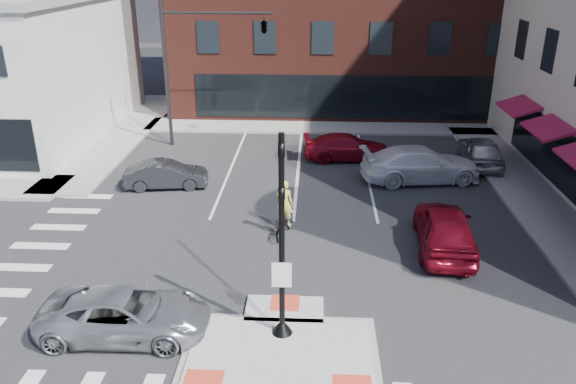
# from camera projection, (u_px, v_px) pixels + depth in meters

# --- Properties ---
(ground) EXTENTS (120.00, 120.00, 0.00)m
(ground) POSITION_uv_depth(u_px,v_px,m) (281.00, 344.00, 15.86)
(ground) COLOR #28282B
(ground) RESTS_ON ground
(refuge_island) EXTENTS (5.40, 4.65, 0.13)m
(refuge_island) POSITION_uv_depth(u_px,v_px,m) (281.00, 349.00, 15.61)
(refuge_island) COLOR gray
(refuge_island) RESTS_ON ground
(sidewalk_e) EXTENTS (3.00, 24.00, 0.15)m
(sidewalk_e) POSITION_uv_depth(u_px,v_px,m) (541.00, 206.00, 24.55)
(sidewalk_e) COLOR gray
(sidewalk_e) RESTS_ON ground
(sidewalk_n) EXTENTS (26.00, 3.00, 0.15)m
(sidewalk_n) POSITION_uv_depth(u_px,v_px,m) (349.00, 127.00, 35.97)
(sidewalk_n) COLOR gray
(sidewalk_n) RESTS_ON ground
(building_far_left) EXTENTS (10.00, 12.00, 10.00)m
(building_far_left) POSITION_uv_depth(u_px,v_px,m) (274.00, 8.00, 62.03)
(building_far_left) COLOR slate
(building_far_left) RESTS_ON ground
(signal_pole) EXTENTS (0.60, 0.60, 5.98)m
(signal_pole) POSITION_uv_depth(u_px,v_px,m) (282.00, 265.00, 15.32)
(signal_pole) COLOR black
(signal_pole) RESTS_ON refuge_island
(mast_arm_signal) EXTENTS (6.10, 2.24, 8.00)m
(mast_arm_signal) POSITION_uv_depth(u_px,v_px,m) (237.00, 36.00, 30.22)
(mast_arm_signal) COLOR black
(mast_arm_signal) RESTS_ON ground
(silver_suv) EXTENTS (4.88, 2.32, 1.35)m
(silver_suv) POSITION_uv_depth(u_px,v_px,m) (125.00, 314.00, 16.07)
(silver_suv) COLOR #AAACB1
(silver_suv) RESTS_ON ground
(red_sedan) EXTENTS (2.38, 5.08, 1.68)m
(red_sedan) POSITION_uv_depth(u_px,v_px,m) (445.00, 228.00, 20.80)
(red_sedan) COLOR maroon
(red_sedan) RESTS_ON ground
(white_pickup) EXTENTS (6.07, 3.21, 1.68)m
(white_pickup) POSITION_uv_depth(u_px,v_px,m) (421.00, 164.00, 27.24)
(white_pickup) COLOR white
(white_pickup) RESTS_ON ground
(bg_car_dark) EXTENTS (4.03, 1.89, 1.28)m
(bg_car_dark) POSITION_uv_depth(u_px,v_px,m) (166.00, 175.00, 26.49)
(bg_car_dark) COLOR #2A2B30
(bg_car_dark) RESTS_ON ground
(bg_car_silver) EXTENTS (2.10, 4.66, 1.55)m
(bg_car_silver) POSITION_uv_depth(u_px,v_px,m) (480.00, 151.00, 29.35)
(bg_car_silver) COLOR #ACAEB4
(bg_car_silver) RESTS_ON ground
(bg_car_red) EXTENTS (4.83, 2.32, 1.36)m
(bg_car_red) POSITION_uv_depth(u_px,v_px,m) (347.00, 147.00, 30.22)
(bg_car_red) COLOR maroon
(bg_car_red) RESTS_ON ground
(cyclist) EXTENTS (1.15, 1.96, 2.31)m
(cyclist) POSITION_uv_depth(u_px,v_px,m) (285.00, 217.00, 21.83)
(cyclist) COLOR #3F3F44
(cyclist) RESTS_ON ground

